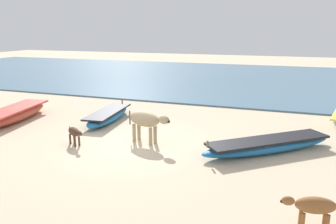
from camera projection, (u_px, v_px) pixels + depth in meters
ground at (130, 144)px, 11.02m from camera, size 80.00×80.00×0.00m
sea_water at (221, 77)px, 25.83m from camera, size 60.00×20.00×0.08m
fishing_boat_1 at (108, 115)px, 13.67m from camera, size 1.23×3.50×0.64m
fishing_boat_2 at (15, 114)px, 13.71m from camera, size 1.74×4.02×0.75m
fishing_boat_4 at (268, 145)px, 10.22m from camera, size 4.06×3.61×0.62m
cow_adult_dun at (146, 120)px, 10.95m from camera, size 1.63×0.75×1.07m
calf_near_dark at (74, 133)px, 10.78m from camera, size 0.85×0.62×0.59m
calf_far_brown at (313, 206)px, 6.18m from camera, size 1.04×0.45×0.68m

